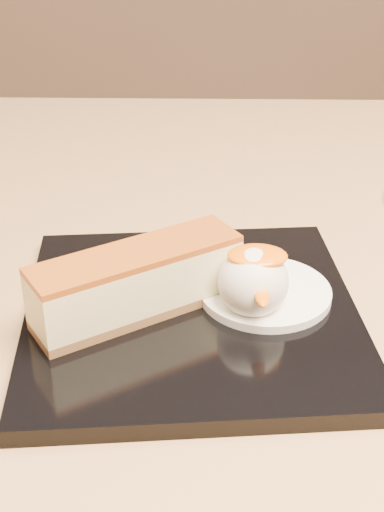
{
  "coord_description": "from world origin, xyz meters",
  "views": [
    {
      "loc": [
        -0.05,
        -0.49,
        1.0
      ],
      "look_at": [
        -0.06,
        -0.08,
        0.76
      ],
      "focal_mm": 50.0,
      "sensor_mm": 36.0,
      "label": 1
    }
  ],
  "objects_px": {
    "dessert_plate": "(191,315)",
    "ice_cream_scoop": "(253,282)",
    "table": "(258,402)",
    "cheesecake": "(137,282)"
  },
  "relations": [
    {
      "from": "dessert_plate",
      "to": "ice_cream_scoop",
      "type": "xyz_separation_m",
      "value": [
        0.04,
        -0.01,
        0.03
      ]
    },
    {
      "from": "table",
      "to": "ice_cream_scoop",
      "type": "xyz_separation_m",
      "value": [
        -0.02,
        -0.1,
        0.19
      ]
    },
    {
      "from": "cheesecake",
      "to": "ice_cream_scoop",
      "type": "distance_m",
      "value": 0.08
    },
    {
      "from": "dessert_plate",
      "to": "ice_cream_scoop",
      "type": "distance_m",
      "value": 0.05
    },
    {
      "from": "ice_cream_scoop",
      "to": "table",
      "type": "bearing_deg",
      "value": 80.02
    },
    {
      "from": "cheesecake",
      "to": "dessert_plate",
      "type": "bearing_deg",
      "value": -24.66
    },
    {
      "from": "cheesecake",
      "to": "ice_cream_scoop",
      "type": "bearing_deg",
      "value": -32.79
    },
    {
      "from": "table",
      "to": "dessert_plate",
      "type": "height_order",
      "value": "dessert_plate"
    },
    {
      "from": "ice_cream_scoop",
      "to": "cheesecake",
      "type": "bearing_deg",
      "value": 180.0
    },
    {
      "from": "table",
      "to": "ice_cream_scoop",
      "type": "distance_m",
      "value": 0.22
    }
  ]
}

